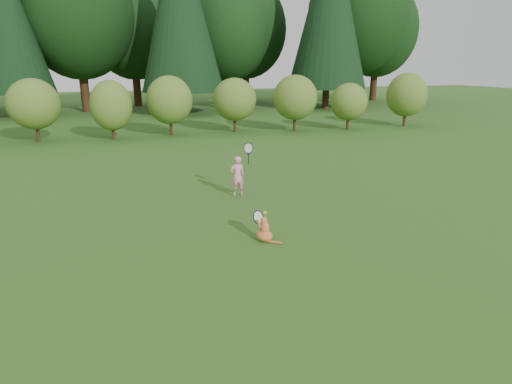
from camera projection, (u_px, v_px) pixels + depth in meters
name	position (u px, v px, depth m)	size (l,w,h in m)	color
ground	(259.00, 238.00, 8.34)	(100.00, 100.00, 0.00)	#245417
shrub_row	(173.00, 106.00, 19.81)	(28.00, 3.00, 2.80)	#507925
child	(238.00, 175.00, 10.91)	(0.56, 0.32, 1.55)	pink
cat	(264.00, 228.00, 8.18)	(0.48, 0.74, 0.66)	#D65D29
tennis_ball	(265.00, 213.00, 8.01)	(0.07, 0.07, 0.07)	#B5E81B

